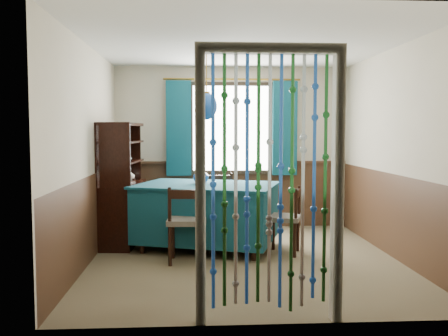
{
  "coord_description": "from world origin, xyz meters",
  "views": [
    {
      "loc": [
        -0.59,
        -5.78,
        1.51
      ],
      "look_at": [
        -0.21,
        0.43,
        1.05
      ],
      "focal_mm": 40.0,
      "sensor_mm": 36.0,
      "label": 1
    }
  ],
  "objects": [
    {
      "name": "chair_far",
      "position": [
        -0.23,
        1.28,
        0.48
      ],
      "size": [
        0.47,
        0.45,
        0.9
      ],
      "rotation": [
        0.0,
        0.0,
        3.08
      ],
      "color": "black",
      "rests_on": "floor"
    },
    {
      "name": "wainscot_left",
      "position": [
        -1.79,
        0.0,
        0.5
      ],
      "size": [
        0.0,
        4.0,
        4.0
      ],
      "primitive_type": "plane",
      "rotation": [
        1.57,
        0.0,
        1.57
      ],
      "color": "#442A19",
      "rests_on": "ground"
    },
    {
      "name": "vase_sideboard",
      "position": [
        -1.51,
        1.34,
        0.9
      ],
      "size": [
        0.2,
        0.2,
        0.17
      ],
      "primitive_type": "imported",
      "rotation": [
        0.0,
        0.0,
        -0.22
      ],
      "color": "beige",
      "rests_on": "sideboard"
    },
    {
      "name": "wall_left",
      "position": [
        -1.8,
        0.0,
        1.25
      ],
      "size": [
        0.0,
        4.0,
        4.0
      ],
      "primitive_type": "plane",
      "rotation": [
        1.57,
        0.0,
        1.57
      ],
      "color": "beige",
      "rests_on": "ground"
    },
    {
      "name": "floor",
      "position": [
        0.0,
        0.0,
        0.0
      ],
      "size": [
        4.0,
        4.0,
        0.0
      ],
      "primitive_type": "plane",
      "color": "brown",
      "rests_on": "ground"
    },
    {
      "name": "chair_near",
      "position": [
        -0.67,
        -0.13,
        0.47
      ],
      "size": [
        0.46,
        0.44,
        0.89
      ],
      "rotation": [
        0.0,
        0.0,
        -0.05
      ],
      "color": "black",
      "rests_on": "floor"
    },
    {
      "name": "wainscot_back",
      "position": [
        0.0,
        1.99,
        0.5
      ],
      "size": [
        3.6,
        0.0,
        3.6
      ],
      "primitive_type": "plane",
      "rotation": [
        1.57,
        0.0,
        0.0
      ],
      "color": "#442A19",
      "rests_on": "ground"
    },
    {
      "name": "window",
      "position": [
        0.0,
        1.95,
        1.55
      ],
      "size": [
        1.32,
        0.12,
        1.42
      ],
      "primitive_type": "cube",
      "color": "black",
      "rests_on": "wall_back"
    },
    {
      "name": "wall_right",
      "position": [
        1.8,
        0.0,
        1.25
      ],
      "size": [
        0.0,
        4.0,
        4.0
      ],
      "primitive_type": "plane",
      "rotation": [
        1.57,
        0.0,
        -1.57
      ],
      "color": "beige",
      "rests_on": "ground"
    },
    {
      "name": "wainscot_right",
      "position": [
        1.79,
        0.0,
        0.5
      ],
      "size": [
        0.0,
        4.0,
        4.0
      ],
      "primitive_type": "plane",
      "rotation": [
        1.57,
        0.0,
        -1.57
      ],
      "color": "#442A19",
      "rests_on": "ground"
    },
    {
      "name": "sideboard",
      "position": [
        -1.57,
        0.99,
        0.57
      ],
      "size": [
        0.52,
        1.27,
        1.62
      ],
      "rotation": [
        0.0,
        0.0,
        -0.07
      ],
      "color": "black",
      "rests_on": "floor"
    },
    {
      "name": "chair_right",
      "position": [
        0.54,
        0.22,
        0.44
      ],
      "size": [
        0.5,
        0.51,
        0.83
      ],
      "rotation": [
        0.0,
        0.0,
        1.25
      ],
      "color": "black",
      "rests_on": "floor"
    },
    {
      "name": "chair_left",
      "position": [
        -1.36,
        0.88,
        0.46
      ],
      "size": [
        0.55,
        0.56,
        0.86
      ],
      "rotation": [
        0.0,
        0.0,
        -2.03
      ],
      "color": "black",
      "rests_on": "floor"
    },
    {
      "name": "wainscot_front",
      "position": [
        0.0,
        -1.99,
        0.5
      ],
      "size": [
        3.6,
        0.0,
        3.6
      ],
      "primitive_type": "plane",
      "rotation": [
        -1.57,
        0.0,
        0.0
      ],
      "color": "#442A19",
      "rests_on": "ground"
    },
    {
      "name": "vase_table",
      "position": [
        -0.5,
        0.66,
        0.93
      ],
      "size": [
        0.19,
        0.19,
        0.19
      ],
      "primitive_type": "imported",
      "rotation": [
        0.0,
        0.0,
        -0.01
      ],
      "color": "#154496",
      "rests_on": "dining_table"
    },
    {
      "name": "ceiling",
      "position": [
        0.0,
        0.0,
        2.5
      ],
      "size": [
        4.0,
        4.0,
        0.0
      ],
      "primitive_type": "plane",
      "rotation": [
        3.14,
        0.0,
        0.0
      ],
      "color": "silver",
      "rests_on": "ground"
    },
    {
      "name": "wall_front",
      "position": [
        0.0,
        -2.0,
        1.25
      ],
      "size": [
        3.6,
        0.0,
        3.6
      ],
      "primitive_type": "plane",
      "rotation": [
        -1.57,
        0.0,
        0.0
      ],
      "color": "beige",
      "rests_on": "ground"
    },
    {
      "name": "pendant_lamp",
      "position": [
        -0.43,
        0.55,
        1.82
      ],
      "size": [
        0.27,
        0.27,
        0.85
      ],
      "color": "olive",
      "rests_on": "ceiling"
    },
    {
      "name": "bowl_shelf",
      "position": [
        -1.51,
        0.72,
        1.14
      ],
      "size": [
        0.3,
        0.3,
        0.06
      ],
      "primitive_type": "imported",
      "rotation": [
        0.0,
        0.0,
        -0.37
      ],
      "color": "beige",
      "rests_on": "sideboard"
    },
    {
      "name": "wall_back",
      "position": [
        0.0,
        2.0,
        1.25
      ],
      "size": [
        3.6,
        0.0,
        3.6
      ],
      "primitive_type": "plane",
      "rotation": [
        1.57,
        0.0,
        0.0
      ],
      "color": "beige",
      "rests_on": "ground"
    },
    {
      "name": "dining_table",
      "position": [
        -0.43,
        0.55,
        0.48
      ],
      "size": [
        2.01,
        1.67,
        0.83
      ],
      "rotation": [
        0.0,
        0.0,
        -0.32
      ],
      "color": "#0F4252",
      "rests_on": "floor"
    },
    {
      "name": "doorway",
      "position": [
        0.0,
        -1.94,
        1.05
      ],
      "size": [
        1.16,
        0.12,
        2.18
      ],
      "primitive_type": null,
      "color": "silver",
      "rests_on": "ground"
    }
  ]
}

